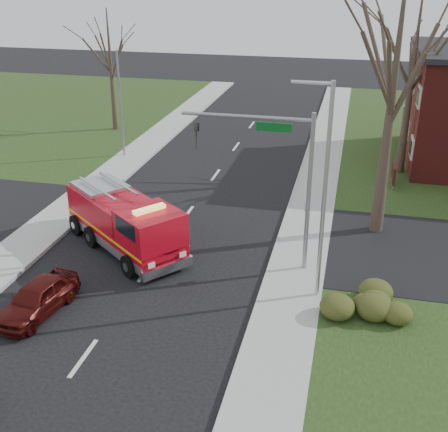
# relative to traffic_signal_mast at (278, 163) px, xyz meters

# --- Properties ---
(ground) EXTENTS (120.00, 120.00, 0.00)m
(ground) POSITION_rel_traffic_signal_mast_xyz_m (-5.21, -1.50, -4.71)
(ground) COLOR black
(ground) RESTS_ON ground
(sidewalk_right) EXTENTS (2.40, 80.00, 0.15)m
(sidewalk_right) POSITION_rel_traffic_signal_mast_xyz_m (0.99, -1.50, -4.63)
(sidewalk_right) COLOR #A09F9A
(sidewalk_right) RESTS_ON ground
(sidewalk_left) EXTENTS (2.40, 80.00, 0.15)m
(sidewalk_left) POSITION_rel_traffic_signal_mast_xyz_m (-11.41, -1.50, -4.63)
(sidewalk_left) COLOR #A09F9A
(sidewalk_left) RESTS_ON ground
(health_center_sign) EXTENTS (0.12, 2.00, 1.40)m
(health_center_sign) POSITION_rel_traffic_signal_mast_xyz_m (5.29, 11.00, -3.83)
(health_center_sign) COLOR #420F0F
(health_center_sign) RESTS_ON ground
(hedge_corner) EXTENTS (2.80, 2.00, 0.90)m
(hedge_corner) POSITION_rel_traffic_signal_mast_xyz_m (3.79, -2.50, -4.13)
(hedge_corner) COLOR #2F3714
(hedge_corner) RESTS_ON lawn_right
(bare_tree_near) EXTENTS (6.00, 6.00, 12.00)m
(bare_tree_near) POSITION_rel_traffic_signal_mast_xyz_m (4.29, 4.50, 2.71)
(bare_tree_near) COLOR #33281E
(bare_tree_near) RESTS_ON ground
(bare_tree_far) EXTENTS (5.25, 5.25, 10.50)m
(bare_tree_far) POSITION_rel_traffic_signal_mast_xyz_m (5.79, 13.50, 1.78)
(bare_tree_far) COLOR #33281E
(bare_tree_far) RESTS_ON ground
(bare_tree_left) EXTENTS (4.50, 4.50, 9.00)m
(bare_tree_left) POSITION_rel_traffic_signal_mast_xyz_m (-15.21, 18.50, 0.86)
(bare_tree_left) COLOR #33281E
(bare_tree_left) RESTS_ON ground
(traffic_signal_mast) EXTENTS (5.29, 0.18, 6.80)m
(traffic_signal_mast) POSITION_rel_traffic_signal_mast_xyz_m (0.00, 0.00, 0.00)
(traffic_signal_mast) COLOR gray
(traffic_signal_mast) RESTS_ON ground
(streetlight_pole) EXTENTS (1.48, 0.16, 8.40)m
(streetlight_pole) POSITION_rel_traffic_signal_mast_xyz_m (1.93, -2.00, -0.16)
(streetlight_pole) COLOR #B7BABF
(streetlight_pole) RESTS_ON ground
(utility_pole_far) EXTENTS (0.14, 0.14, 7.00)m
(utility_pole_far) POSITION_rel_traffic_signal_mast_xyz_m (-12.01, 12.50, -1.21)
(utility_pole_far) COLOR gray
(utility_pole_far) RESTS_ON ground
(fire_engine) EXTENTS (6.89, 6.17, 2.80)m
(fire_engine) POSITION_rel_traffic_signal_mast_xyz_m (-6.76, 0.16, -3.44)
(fire_engine) COLOR #B80817
(fire_engine) RESTS_ON ground
(parked_car_maroon) EXTENTS (2.06, 3.92, 1.27)m
(parked_car_maroon) POSITION_rel_traffic_signal_mast_xyz_m (-8.01, -5.43, -4.07)
(parked_car_maroon) COLOR #440D0A
(parked_car_maroon) RESTS_ON ground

